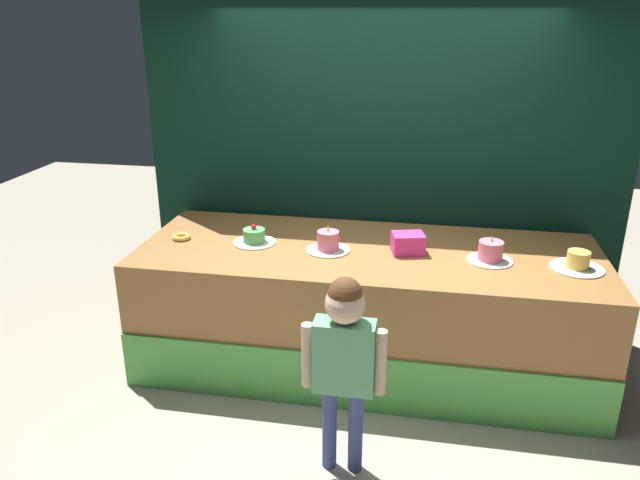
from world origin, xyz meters
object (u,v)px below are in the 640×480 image
Objects in this scene: pink_box at (408,243)px; cake_center_left at (328,243)px; cake_far_right at (578,262)px; donut at (181,237)px; child_figure at (344,350)px; cake_center_right at (490,253)px; cake_far_left at (254,237)px.

cake_center_left reaches higher than pink_box.
pink_box is 0.69× the size of cake_center_left.
cake_center_left is 0.91× the size of cake_far_right.
pink_box reaches higher than donut.
donut is at bearing -179.05° from pink_box.
cake_center_left is (-0.27, 1.08, 0.19)m from child_figure.
donut is 0.44× the size of cake_center_right.
pink_box is 0.55m from cake_center_left.
cake_center_right is (1.64, -0.04, 0.02)m from cake_far_left.
pink_box is (0.28, 1.14, 0.20)m from child_figure.
cake_far_right is (1.64, -0.02, -0.01)m from cake_center_left.
pink_box is at bearing 76.32° from child_figure.
cake_center_left is (-0.55, -0.06, -0.01)m from pink_box.
cake_center_left is at bearing 104.07° from child_figure.
cake_center_right is at bearing -1.47° from cake_far_left.
pink_box is 1.60× the size of donut.
pink_box is at bearing 0.24° from cake_far_left.
child_figure is at bearing -54.13° from cake_far_left.
cake_far_right is (1.10, -0.08, -0.03)m from pink_box.
cake_far_left is at bearing 178.07° from cake_far_right.
donut is (-1.64, -0.03, -0.05)m from pink_box.
child_figure reaches higher than pink_box.
cake_far_left is at bearing 178.53° from cake_center_right.
cake_far_right is at bearing -1.07° from donut.
cake_center_left is at bearing -174.15° from pink_box.
cake_far_left is at bearing 125.87° from child_figure.
cake_far_right is (2.19, -0.07, 0.00)m from cake_far_left.
pink_box is 0.55m from cake_center_right.
cake_far_right reaches higher than donut.
cake_far_right is (1.37, 1.06, 0.18)m from child_figure.
pink_box is 0.71× the size of cake_center_right.
cake_center_right reaches higher than donut.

